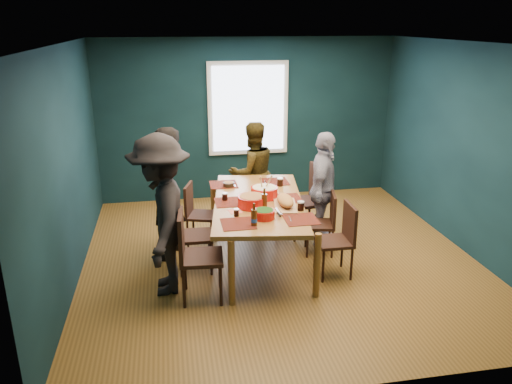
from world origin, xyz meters
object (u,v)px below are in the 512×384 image
(dining_table, at_px, (258,206))
(person_near_left, at_px, (161,215))
(chair_right_mid, at_px, (326,219))
(person_right, at_px, (323,189))
(person_far_left, at_px, (166,194))
(bowl_salad, at_px, (252,201))
(person_back, at_px, (252,173))
(chair_right_far, at_px, (309,195))
(bowl_dumpling, at_px, (264,192))
(chair_left_far, at_px, (196,209))
(cutting_board, at_px, (285,202))
(chair_left_mid, at_px, (187,230))
(bowl_herbs, at_px, (264,214))
(chair_left_near, at_px, (192,249))
(chair_right_near, at_px, (341,234))

(dining_table, xyz_separation_m, person_near_left, (-1.19, -0.53, 0.17))
(dining_table, distance_m, chair_right_mid, 0.95)
(dining_table, height_order, person_right, person_right)
(person_far_left, xyz_separation_m, bowl_salad, (1.01, -0.55, 0.04))
(person_back, bearing_deg, chair_right_far, 122.99)
(bowl_dumpling, bearing_deg, bowl_salad, -124.54)
(chair_left_far, height_order, cutting_board, cutting_board)
(bowl_dumpling, bearing_deg, person_right, 17.79)
(person_back, distance_m, bowl_dumpling, 1.28)
(chair_left_mid, distance_m, bowl_dumpling, 1.07)
(person_far_left, distance_m, person_back, 1.65)
(person_right, height_order, cutting_board, person_right)
(person_far_left, xyz_separation_m, person_back, (1.29, 1.02, -0.09))
(chair_left_far, xyz_separation_m, chair_right_far, (1.62, 0.04, 0.10))
(bowl_dumpling, distance_m, cutting_board, 0.41)
(cutting_board, bearing_deg, chair_right_far, 68.31)
(chair_right_far, distance_m, bowl_herbs, 1.62)
(chair_left_near, distance_m, bowl_dumpling, 1.34)
(chair_left_mid, bearing_deg, person_right, 15.97)
(dining_table, bearing_deg, chair_right_far, 47.74)
(chair_right_mid, xyz_separation_m, person_near_left, (-2.10, -0.60, 0.43))
(chair_left_near, xyz_separation_m, person_near_left, (-0.31, 0.26, 0.32))
(chair_right_mid, distance_m, person_far_left, 2.09)
(chair_right_mid, xyz_separation_m, bowl_salad, (-1.03, -0.27, 0.41))
(chair_right_far, bearing_deg, bowl_herbs, -132.82)
(chair_right_mid, relative_size, person_far_left, 0.48)
(chair_left_mid, bearing_deg, bowl_herbs, -28.25)
(chair_right_far, relative_size, person_right, 0.65)
(chair_left_near, distance_m, person_near_left, 0.51)
(chair_right_far, bearing_deg, bowl_dumpling, -149.43)
(dining_table, height_order, bowl_salad, bowl_salad)
(bowl_herbs, bearing_deg, chair_right_mid, 34.66)
(chair_right_near, xyz_separation_m, bowl_dumpling, (-0.82, 0.63, 0.37))
(bowl_dumpling, bearing_deg, bowl_herbs, -101.10)
(chair_left_near, distance_m, chair_right_mid, 1.98)
(person_near_left, height_order, bowl_salad, person_near_left)
(chair_left_near, distance_m, cutting_board, 1.29)
(dining_table, height_order, person_near_left, person_near_left)
(chair_right_mid, bearing_deg, person_far_left, -175.79)
(chair_right_mid, bearing_deg, bowl_salad, -153.25)
(person_back, xyz_separation_m, bowl_herbs, (-0.20, -1.96, 0.11))
(chair_left_far, relative_size, person_near_left, 0.47)
(chair_right_mid, bearing_deg, chair_left_far, 171.67)
(person_near_left, bearing_deg, bowl_dumpling, 117.96)
(chair_left_far, bearing_deg, cutting_board, -26.19)
(chair_right_far, xyz_separation_m, bowl_herbs, (-0.92, -1.31, 0.29))
(chair_left_far, xyz_separation_m, chair_right_near, (1.66, -1.22, 0.03))
(person_near_left, bearing_deg, chair_right_near, 91.63)
(chair_left_far, distance_m, person_near_left, 1.35)
(chair_right_near, bearing_deg, chair_right_mid, 90.49)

